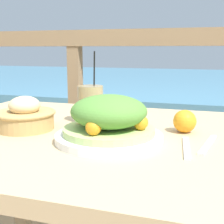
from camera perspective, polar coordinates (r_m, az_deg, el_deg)
The scene contains 9 objects.
patio_table at distance 0.97m, azimuth -2.39°, elevation -8.52°, with size 1.22×0.87×0.70m.
railing_fence at distance 1.74m, azimuth 7.12°, elevation 4.93°, with size 2.80×0.08×1.06m.
sea_backdrop at distance 4.26m, azimuth 13.17°, elevation 2.17°, with size 12.00×4.00×0.57m.
salad_plate at distance 0.84m, azimuth -0.57°, elevation -1.73°, with size 0.29×0.29×0.13m.
drink_glass at distance 1.06m, azimuth -3.93°, elevation 1.42°, with size 0.09×0.09×0.24m.
bread_basket at distance 1.01m, azimuth -15.61°, elevation -0.75°, with size 0.19×0.19×0.10m.
fork at distance 0.82m, azimuth 13.46°, elevation -6.29°, with size 0.04×0.18×0.00m.
knife at distance 0.86m, azimuth 17.13°, elevation -5.70°, with size 0.05×0.18×0.00m.
orange_near_basket at distance 0.96m, azimuth 13.15°, elevation -1.65°, with size 0.07×0.07×0.07m.
Camera 1 is at (0.31, -0.86, 0.95)m, focal length 50.00 mm.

